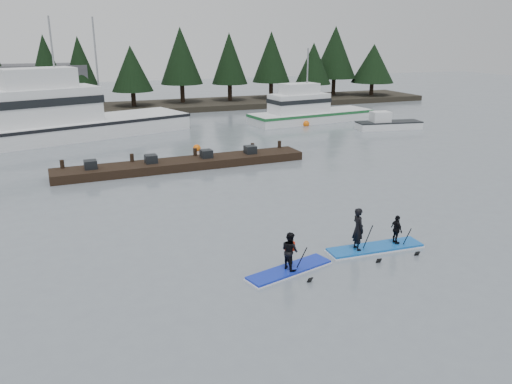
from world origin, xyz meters
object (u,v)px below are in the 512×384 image
object	(u,v)px
floating_dock	(184,164)
paddleboard_solo	(290,258)
fishing_boat_large	(66,128)
paddleboard_duo	(374,237)
fishing_boat_medium	(308,116)

from	to	relation	value
floating_dock	paddleboard_solo	distance (m)	15.40
fishing_boat_large	paddleboard_solo	size ratio (longest dim) A/B	5.77
floating_dock	paddleboard_solo	size ratio (longest dim) A/B	4.64
fishing_boat_large	paddleboard_duo	size ratio (longest dim) A/B	5.07
paddleboard_solo	paddleboard_duo	bearing A→B (deg)	-7.07
paddleboard_solo	floating_dock	bearing A→B (deg)	75.36
fishing_boat_medium	fishing_boat_large	bearing A→B (deg)	172.70
floating_dock	fishing_boat_medium	bearing A→B (deg)	38.25
fishing_boat_large	paddleboard_duo	bearing A→B (deg)	-86.64
fishing_boat_large	paddleboard_solo	xyz separation A→B (m)	(6.72, -28.19, -0.30)
floating_dock	paddleboard_duo	size ratio (longest dim) A/B	4.08
fishing_boat_medium	paddleboard_duo	world-z (taller)	fishing_boat_medium
fishing_boat_large	floating_dock	bearing A→B (deg)	-80.21
fishing_boat_medium	paddleboard_solo	xyz separation A→B (m)	(-15.04, -28.28, -0.01)
fishing_boat_large	floating_dock	xyz separation A→B (m)	(6.58, -12.80, -0.54)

